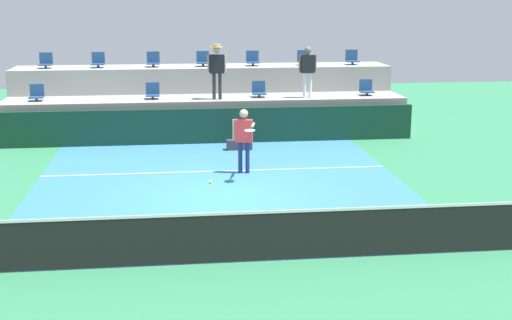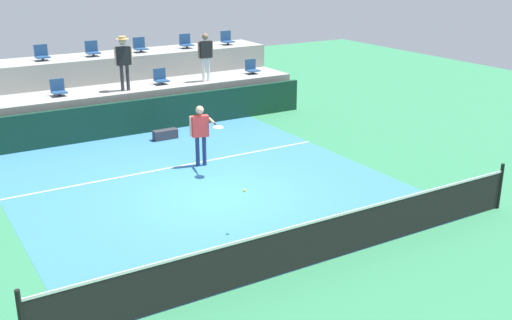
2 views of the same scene
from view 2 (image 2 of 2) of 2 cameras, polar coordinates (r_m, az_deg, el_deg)
ground_plane at (r=14.83m, az=-3.83°, el=-3.33°), size 40.00×40.00×0.00m
court_inner_paint at (r=15.66m, az=-5.53°, el=-2.13°), size 9.00×10.00×0.01m
court_service_line at (r=16.86m, az=-7.61°, el=-0.65°), size 9.00×0.06×0.00m
tennis_net at (r=11.52m, az=5.44°, el=-7.47°), size 10.48×0.08×1.07m
sponsor_backboard at (r=19.92m, az=-11.90°, el=3.80°), size 13.00×0.16×1.10m
seating_tier_lower at (r=21.10m, az=-13.12°, el=4.76°), size 13.00×1.80×1.25m
seating_tier_upper at (r=22.68m, az=-14.67°, el=6.71°), size 13.00×1.80×2.10m
stadium_chair_lower_left at (r=20.40m, az=-17.86°, el=6.29°), size 0.44×0.40×0.52m
stadium_chair_lower_right at (r=21.44m, az=-8.82°, el=7.55°), size 0.44×0.40×0.52m
stadium_chair_lower_far_right at (r=23.03m, az=-0.40°, el=8.55°), size 0.44×0.40×0.52m
stadium_chair_upper_mid_left at (r=21.98m, az=-19.23°, el=9.27°), size 0.44×0.40×0.52m
stadium_chair_upper_center at (r=22.40m, az=-14.92°, el=9.84°), size 0.44×0.40×0.52m
stadium_chair_upper_mid_right at (r=22.94m, az=-10.70°, el=10.34°), size 0.44×0.40×0.52m
stadium_chair_upper_right at (r=23.64m, az=-6.51°, el=10.79°), size 0.44×0.40×0.52m
stadium_chair_upper_far_right at (r=24.42m, az=-2.72°, el=11.14°), size 0.44×0.40×0.52m
tennis_player at (r=16.58m, az=-5.13°, el=2.80°), size 0.58×1.26×1.68m
spectator_with_hat at (r=20.44m, az=-12.18°, el=9.28°), size 0.59×0.41×1.76m
spectator_in_white at (r=21.58m, az=-4.70°, el=9.88°), size 0.58×0.22×1.65m
tennis_ball at (r=12.59m, az=-1.08°, el=-2.85°), size 0.07×0.07×0.07m
equipment_bag at (r=19.38m, az=-8.40°, el=2.35°), size 0.76×0.28×0.30m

